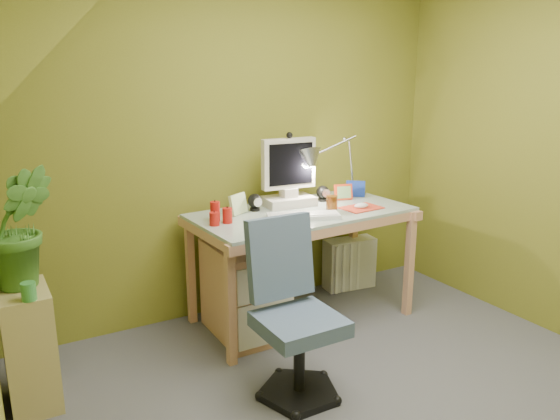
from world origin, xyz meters
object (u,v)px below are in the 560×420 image
potted_plant (20,227)px  radiator (349,263)px  desk (302,266)px  side_ledge (29,348)px  monitor (289,165)px  task_chair (300,323)px  desk_lamp (343,153)px

potted_plant → radiator: size_ratio=1.54×
desk → side_ledge: size_ratio=2.28×
monitor → side_ledge: bearing=-164.4°
potted_plant → monitor: bearing=9.7°
monitor → side_ledge: monitor is taller
monitor → task_chair: 1.26m
desk_lamp → radiator: size_ratio=1.63×
monitor → potted_plant: bearing=-165.8°
potted_plant → task_chair: size_ratio=0.73×
potted_plant → radiator: potted_plant is taller
monitor → side_ledge: size_ratio=0.90×
monitor → radiator: bearing=13.6°
desk → monitor: size_ratio=2.54×
potted_plant → desk_lamp: bearing=7.7°
task_chair → radiator: bearing=43.3°
potted_plant → radiator: 2.46m
desk → side_ledge: (-1.72, -0.16, -0.07)m
task_chair → radiator: (1.12, 1.07, -0.22)m
desk → potted_plant: (-1.69, -0.11, 0.55)m
radiator → side_ledge: bearing=-162.5°
side_ledge → radiator: side_ledge is taller
desk → radiator: size_ratio=3.60×
desk → radiator: (0.62, 0.28, -0.19)m
monitor → task_chair: bearing=-113.2°
task_chair → radiator: task_chair is taller
monitor → potted_plant: (-1.69, -0.29, -0.12)m
radiator → potted_plant: bearing=-163.6°
monitor → potted_plant: size_ratio=0.92×
desk → potted_plant: 1.79m
potted_plant → task_chair: 1.46m
desk_lamp → task_chair: bearing=-132.7°
desk → monitor: 0.69m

